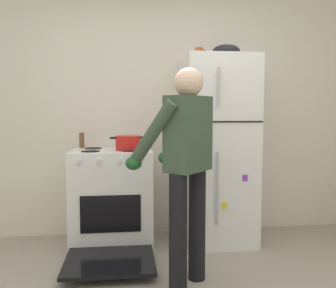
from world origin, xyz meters
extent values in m
cube|color=silver|center=(0.00, 1.95, 1.35)|extent=(6.00, 0.10, 2.70)
cube|color=white|center=(0.55, 1.57, 0.91)|extent=(0.68, 0.68, 1.82)
cube|color=black|center=(0.55, 1.23, 1.20)|extent=(0.67, 0.01, 0.01)
cylinder|color=#B7B7BC|center=(0.46, 1.20, 0.60)|extent=(0.02, 0.02, 0.66)
cylinder|color=#B7B7BC|center=(0.46, 1.20, 1.51)|extent=(0.02, 0.02, 0.34)
cube|color=yellow|center=(0.53, 1.22, 0.44)|extent=(0.04, 0.01, 0.06)
cube|color=purple|center=(0.73, 1.22, 0.69)|extent=(0.04, 0.01, 0.06)
cube|color=white|center=(-0.49, 1.57, 0.46)|extent=(0.76, 0.64, 0.93)
cube|color=black|center=(-0.49, 1.25, 0.39)|extent=(0.53, 0.01, 0.33)
cylinder|color=black|center=(-0.67, 1.43, 0.93)|extent=(0.17, 0.17, 0.01)
cylinder|color=black|center=(-0.31, 1.43, 0.93)|extent=(0.17, 0.17, 0.01)
cylinder|color=black|center=(-0.67, 1.71, 0.93)|extent=(0.17, 0.17, 0.01)
cylinder|color=black|center=(-0.31, 1.71, 0.93)|extent=(0.17, 0.17, 0.01)
cylinder|color=silver|center=(-0.75, 1.23, 0.87)|extent=(0.04, 0.03, 0.04)
cylinder|color=silver|center=(-0.58, 1.23, 0.87)|extent=(0.04, 0.03, 0.04)
cylinder|color=silver|center=(-0.40, 1.23, 0.87)|extent=(0.04, 0.03, 0.04)
cylinder|color=silver|center=(-0.23, 1.23, 0.87)|extent=(0.04, 0.03, 0.04)
cube|color=black|center=(-0.49, 0.95, 0.08)|extent=(0.72, 0.59, 0.03)
cylinder|color=black|center=(0.01, 0.54, 0.43)|extent=(0.13, 0.13, 0.86)
cylinder|color=black|center=(0.18, 0.74, 0.43)|extent=(0.13, 0.13, 0.86)
cube|color=#384C38|center=(0.10, 0.64, 1.13)|extent=(0.39, 0.40, 0.54)
sphere|color=beige|center=(0.10, 0.64, 1.49)|extent=(0.21, 0.21, 0.21)
sphere|color=#414141|center=(0.10, 0.64, 1.46)|extent=(0.15, 0.15, 0.15)
cylinder|color=#384C38|center=(-0.17, 0.61, 1.13)|extent=(0.37, 0.35, 0.49)
cylinder|color=#384C38|center=(0.10, 0.91, 1.13)|extent=(0.37, 0.35, 0.49)
ellipsoid|color=#1E5123|center=(-0.29, 0.73, 0.91)|extent=(0.12, 0.18, 0.10)
ellipsoid|color=#1E5123|center=(-0.03, 1.02, 0.91)|extent=(0.12, 0.18, 0.10)
cylinder|color=red|center=(-0.33, 1.52, 1.00)|extent=(0.23, 0.23, 0.13)
cube|color=black|center=(-0.47, 1.52, 1.05)|extent=(0.05, 0.03, 0.02)
cube|color=black|center=(-0.19, 1.52, 1.05)|extent=(0.05, 0.03, 0.02)
cylinder|color=#B24C1E|center=(0.37, 1.62, 1.87)|extent=(0.08, 0.08, 0.10)
torus|color=#B24C1E|center=(0.41, 1.62, 1.87)|extent=(0.06, 0.01, 0.06)
cylinder|color=brown|center=(-0.79, 1.77, 1.01)|extent=(0.05, 0.05, 0.15)
ellipsoid|color=black|center=(0.63, 1.57, 1.88)|extent=(0.27, 0.27, 0.12)
camera|label=1|loc=(-0.35, -1.92, 1.27)|focal=38.61mm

